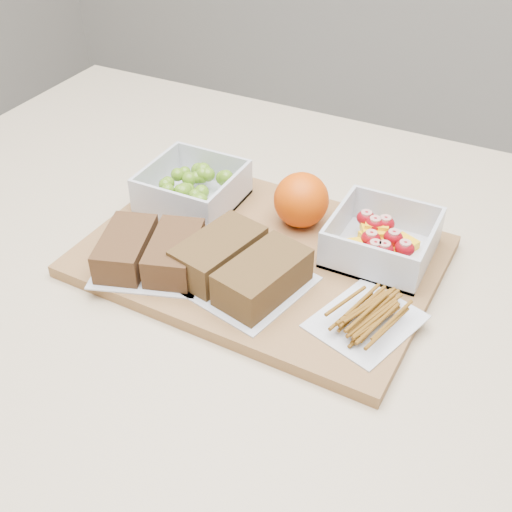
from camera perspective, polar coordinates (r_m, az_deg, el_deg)
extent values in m
cube|color=beige|center=(1.13, 0.05, -19.45)|extent=(1.20, 0.90, 0.90)
cube|color=olive|center=(0.80, 0.41, -0.01)|extent=(0.43, 0.31, 0.02)
cube|color=silver|center=(0.89, -5.58, 4.91)|extent=(0.12, 0.12, 0.00)
cube|color=silver|center=(0.92, -3.77, 7.90)|extent=(0.12, 0.00, 0.05)
cube|color=silver|center=(0.83, -7.74, 4.29)|extent=(0.12, 0.00, 0.05)
cube|color=silver|center=(0.85, -2.31, 5.28)|extent=(0.00, 0.11, 0.05)
cube|color=silver|center=(0.90, -8.83, 7.01)|extent=(0.00, 0.11, 0.05)
sphere|color=#56821A|center=(0.87, -6.39, 5.81)|extent=(0.02, 0.02, 0.02)
sphere|color=#56821A|center=(0.88, -7.84, 6.44)|extent=(0.02, 0.02, 0.02)
sphere|color=#56821A|center=(0.89, -4.76, 7.29)|extent=(0.02, 0.02, 0.02)
sphere|color=#56821A|center=(0.87, -4.86, 5.67)|extent=(0.02, 0.02, 0.02)
sphere|color=#56821A|center=(0.90, -6.98, 7.19)|extent=(0.02, 0.02, 0.02)
sphere|color=#56821A|center=(0.88, -6.03, 5.92)|extent=(0.02, 0.02, 0.02)
sphere|color=#56821A|center=(0.90, -6.35, 7.41)|extent=(0.02, 0.02, 0.02)
sphere|color=#56821A|center=(0.83, -5.01, 4.86)|extent=(0.02, 0.02, 0.02)
sphere|color=#56821A|center=(0.88, -2.89, 6.94)|extent=(0.02, 0.02, 0.02)
sphere|color=#56821A|center=(0.89, -4.72, 7.60)|extent=(0.02, 0.02, 0.02)
sphere|color=#56821A|center=(0.87, -7.83, 5.86)|extent=(0.02, 0.02, 0.02)
sphere|color=#56821A|center=(0.88, -2.67, 7.02)|extent=(0.02, 0.02, 0.02)
sphere|color=#56821A|center=(0.85, -6.94, 4.84)|extent=(0.02, 0.02, 0.02)
sphere|color=#56821A|center=(0.89, -4.84, 7.02)|extent=(0.02, 0.02, 0.02)
sphere|color=#56821A|center=(0.89, -5.97, 6.81)|extent=(0.02, 0.02, 0.02)
sphere|color=#56821A|center=(0.89, -4.30, 7.24)|extent=(0.02, 0.02, 0.02)
sphere|color=#56821A|center=(0.83, -5.34, 4.75)|extent=(0.02, 0.02, 0.02)
sphere|color=#56821A|center=(0.83, -4.65, 3.72)|extent=(0.02, 0.02, 0.02)
sphere|color=#56821A|center=(0.89, -5.33, 6.97)|extent=(0.02, 0.02, 0.02)
sphere|color=#56821A|center=(0.87, -6.75, 5.83)|extent=(0.02, 0.02, 0.02)
sphere|color=#56821A|center=(0.91, -5.13, 7.60)|extent=(0.02, 0.02, 0.02)
sphere|color=#56821A|center=(0.85, -5.44, 5.40)|extent=(0.02, 0.02, 0.02)
sphere|color=#56821A|center=(0.87, -6.51, 5.71)|extent=(0.02, 0.02, 0.02)
sphere|color=#56821A|center=(0.88, -8.05, 6.28)|extent=(0.02, 0.02, 0.02)
cube|color=silver|center=(0.80, 10.95, 0.33)|extent=(0.12, 0.12, 0.00)
cube|color=silver|center=(0.83, 12.36, 3.73)|extent=(0.12, 0.00, 0.05)
cube|color=silver|center=(0.74, 9.78, -0.67)|extent=(0.12, 0.00, 0.05)
cube|color=silver|center=(0.78, 15.13, 0.50)|extent=(0.00, 0.11, 0.05)
cube|color=silver|center=(0.80, 7.25, 2.77)|extent=(0.00, 0.11, 0.05)
cube|color=#F8B60D|center=(0.78, 10.93, 0.32)|extent=(0.03, 0.04, 0.01)
cube|color=#F8B60D|center=(0.81, 10.82, 2.13)|extent=(0.04, 0.05, 0.01)
cube|color=#F8B60D|center=(0.80, 11.81, 1.10)|extent=(0.04, 0.05, 0.01)
cube|color=#F8B60D|center=(0.81, 12.83, 0.94)|extent=(0.04, 0.04, 0.01)
cube|color=#F8B60D|center=(0.80, 10.32, 2.24)|extent=(0.04, 0.04, 0.01)
cube|color=#F8B60D|center=(0.81, 10.70, 2.71)|extent=(0.03, 0.03, 0.01)
cube|color=#F8B60D|center=(0.77, 8.64, 0.62)|extent=(0.04, 0.04, 0.01)
cube|color=#F8B60D|center=(0.77, 11.57, -0.08)|extent=(0.03, 0.03, 0.01)
cube|color=#F8B60D|center=(0.80, 10.33, 1.56)|extent=(0.04, 0.04, 0.01)
ellipsoid|color=#9E0716|center=(0.78, 12.10, 1.60)|extent=(0.02, 0.02, 0.02)
ellipsoid|color=#9E0716|center=(0.76, 11.30, 0.57)|extent=(0.02, 0.02, 0.02)
ellipsoid|color=#9E0716|center=(0.81, 9.75, 3.34)|extent=(0.02, 0.02, 0.02)
ellipsoid|color=#9E0716|center=(0.77, 13.06, 0.66)|extent=(0.02, 0.02, 0.02)
ellipsoid|color=#9E0716|center=(0.80, 10.50, 2.79)|extent=(0.02, 0.02, 0.02)
ellipsoid|color=#9E0716|center=(0.76, 10.53, 0.68)|extent=(0.02, 0.02, 0.02)
ellipsoid|color=#9E0716|center=(0.78, 10.17, 1.54)|extent=(0.02, 0.02, 0.02)
ellipsoid|color=#9E0716|center=(0.81, 11.40, 2.86)|extent=(0.02, 0.02, 0.02)
sphere|color=#E24C05|center=(0.82, 4.05, 5.00)|extent=(0.07, 0.07, 0.07)
cube|color=silver|center=(0.78, -9.24, -0.66)|extent=(0.16, 0.15, 0.00)
cube|color=#53351C|center=(0.78, -11.47, 0.67)|extent=(0.08, 0.11, 0.04)
cube|color=#53351C|center=(0.76, -7.25, 0.30)|extent=(0.08, 0.11, 0.04)
cube|color=silver|center=(0.75, -1.36, -2.13)|extent=(0.17, 0.16, 0.00)
cube|color=brown|center=(0.75, -3.30, 0.20)|extent=(0.08, 0.12, 0.04)
cube|color=brown|center=(0.72, 0.62, -1.88)|extent=(0.08, 0.12, 0.04)
cube|color=silver|center=(0.71, 9.74, -5.74)|extent=(0.12, 0.14, 0.00)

